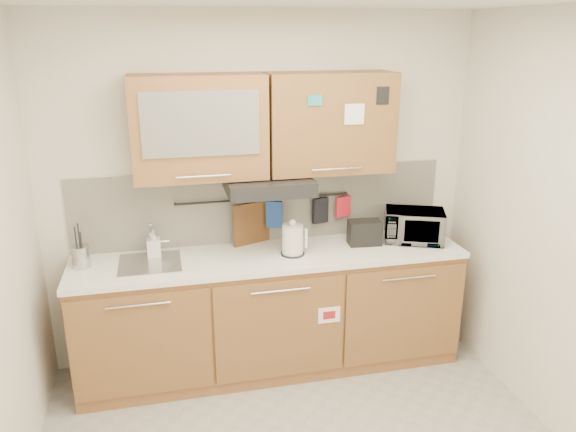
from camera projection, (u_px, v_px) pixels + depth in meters
wall_back at (262, 192)px, 4.21m from camera, size 3.20×0.00×3.20m
base_cabinet at (272, 318)px, 4.20m from camera, size 2.80×0.64×0.88m
countertop at (271, 257)px, 4.05m from camera, size 2.82×0.62×0.04m
backsplash at (263, 205)px, 4.23m from camera, size 2.80×0.02×0.56m
upper_cabinets at (265, 125)px, 3.88m from camera, size 1.82×0.37×0.70m
range_hood at (269, 185)px, 3.94m from camera, size 0.60×0.46×0.10m
sink at (150, 263)px, 3.88m from camera, size 0.42×0.40×0.26m
utensil_rail at (264, 199)px, 4.18m from camera, size 1.30×0.02×0.02m
utensil_crock at (81, 256)px, 3.79m from camera, size 0.16×0.16×0.31m
kettle at (293, 241)px, 4.00m from camera, size 0.19×0.17×0.27m
toaster at (365, 232)px, 4.21m from camera, size 0.25×0.16×0.18m
microwave at (414, 226)px, 4.26m from camera, size 0.52×0.44×0.24m
soap_bottle at (154, 244)px, 3.95m from camera, size 0.09×0.10×0.20m
cutting_board at (252, 227)px, 4.21m from camera, size 0.30×0.13×0.38m
oven_mitt at (274, 214)px, 4.22m from camera, size 0.13×0.07×0.20m
dark_pouch at (320, 211)px, 4.29m from camera, size 0.13×0.07×0.20m
pot_holder at (343, 207)px, 4.33m from camera, size 0.13×0.06×0.16m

